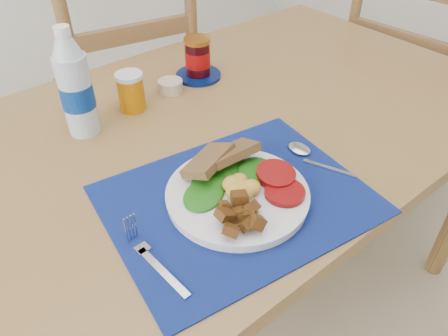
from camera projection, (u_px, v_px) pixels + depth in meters
name	position (u px, v px, depth m)	size (l,w,h in m)	color
ground	(275.00, 332.00, 1.44)	(4.00, 4.00, 0.00)	tan
table	(240.00, 139.00, 1.14)	(1.40, 0.90, 0.75)	brown
chair_far	(127.00, 66.00, 1.57)	(0.53, 0.52, 1.25)	brown
chair_end	(405.00, 67.00, 1.64)	(0.45, 0.47, 1.16)	brown
placemat	(237.00, 199.00, 0.83)	(0.48, 0.38, 0.00)	#040C32
breakfast_plate	(237.00, 194.00, 0.81)	(0.27, 0.27, 0.06)	silver
fork	(150.00, 257.00, 0.72)	(0.03, 0.18, 0.00)	#B2B5BA
spoon	(309.00, 155.00, 0.93)	(0.05, 0.16, 0.00)	#B2B5BA
water_bottle	(76.00, 89.00, 0.95)	(0.07, 0.07, 0.25)	#ADBFCC
juice_glass	(131.00, 93.00, 1.07)	(0.06, 0.06, 0.09)	#B86804
ramekin	(170.00, 86.00, 1.15)	(0.06, 0.06, 0.03)	#BFA88C
jam_on_saucer	(198.00, 60.00, 1.19)	(0.13, 0.13, 0.11)	#041349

